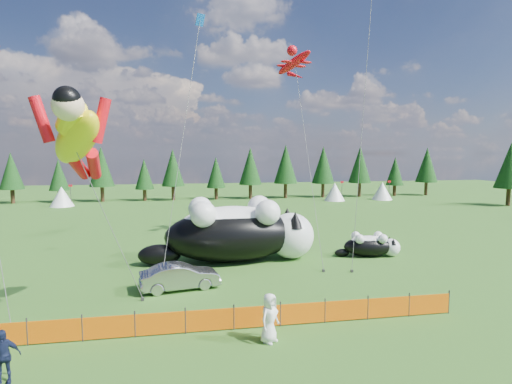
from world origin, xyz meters
TOP-DOWN VIEW (x-y plane):
  - ground at (0.00, 0.00)m, footprint 160.00×160.00m
  - safety_fence at (0.00, -3.00)m, footprint 22.06×0.06m
  - tree_line at (0.00, 45.00)m, footprint 90.00×4.00m
  - festival_tents at (11.00, 40.00)m, footprint 50.00×3.20m
  - cat_large at (2.65, 7.69)m, footprint 12.08×4.53m
  - cat_small at (12.16, 7.26)m, footprint 4.74×2.16m
  - car at (-1.29, 2.54)m, footprint 4.48×2.23m
  - spectator_c at (-6.78, -5.60)m, footprint 1.15×0.78m
  - spectator_e at (2.25, -4.32)m, footprint 1.12×1.10m
  - superhero_kite at (-5.37, -1.16)m, footprint 6.08×6.22m
  - gecko_kite at (8.09, 13.83)m, footprint 5.08×12.71m
  - diamond_kite_a at (-0.04, 5.62)m, footprint 3.01×4.11m

SIDE VIEW (x-z plane):
  - ground at x=0.00m, z-range 0.00..0.00m
  - safety_fence at x=0.00m, z-range -0.05..1.05m
  - car at x=-1.29m, z-range 0.00..1.41m
  - cat_small at x=12.16m, z-range -0.04..1.67m
  - spectator_c at x=-6.78m, z-range 0.00..1.78m
  - spectator_e at x=2.25m, z-range 0.00..1.95m
  - festival_tents at x=11.00m, z-range 0.00..2.80m
  - cat_large at x=2.65m, z-range -0.11..4.25m
  - tree_line at x=0.00m, z-range 0.00..8.00m
  - superhero_kite at x=-5.37m, z-range 2.80..13.22m
  - diamond_kite_a at x=-0.04m, z-range 6.30..22.50m
  - gecko_kite at x=8.09m, z-range 6.06..23.66m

